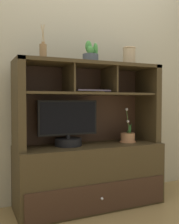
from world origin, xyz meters
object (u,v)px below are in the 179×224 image
(magazine_stack_left, at_px, (89,91))
(ceramic_vase, at_px, (129,56))
(potted_orchid, at_px, (128,137))
(tv_monitor, at_px, (68,128))
(media_console, at_px, (89,161))
(diffuser_bottle, at_px, (43,51))
(potted_succulent, at_px, (91,56))

(magazine_stack_left, height_order, ceramic_vase, ceramic_vase)
(magazine_stack_left, bearing_deg, potted_orchid, -2.74)
(tv_monitor, distance_m, ceramic_vase, 0.92)
(media_console, height_order, diffuser_bottle, diffuser_bottle)
(potted_orchid, bearing_deg, tv_monitor, 176.77)
(tv_monitor, relative_size, potted_orchid, 1.64)
(magazine_stack_left, relative_size, diffuser_bottle, 1.13)
(tv_monitor, xyz_separation_m, potted_orchid, (0.59, -0.03, -0.12))
(media_console, distance_m, potted_succulent, 0.95)
(media_console, xyz_separation_m, magazine_stack_left, (-0.01, -0.01, 0.63))
(media_console, xyz_separation_m, diffuser_bottle, (-0.43, -0.03, 0.95))
(tv_monitor, xyz_separation_m, diffuser_bottle, (-0.23, -0.04, 0.64))
(ceramic_vase, bearing_deg, media_console, -178.30)
(ceramic_vase, bearing_deg, potted_orchid, -132.96)
(media_console, height_order, tv_monitor, media_console)
(tv_monitor, bearing_deg, media_console, -2.50)
(potted_orchid, xyz_separation_m, ceramic_vase, (0.04, 0.04, 0.78))
(potted_succulent, bearing_deg, potted_orchid, 0.39)
(ceramic_vase, bearing_deg, diffuser_bottle, -176.99)
(tv_monitor, relative_size, potted_succulent, 2.71)
(potted_orchid, distance_m, magazine_stack_left, 0.59)
(media_console, relative_size, potted_succulent, 6.63)
(magazine_stack_left, relative_size, ceramic_vase, 1.79)
(media_console, height_order, ceramic_vase, ceramic_vase)
(tv_monitor, bearing_deg, diffuser_bottle, -169.85)
(tv_monitor, bearing_deg, potted_succulent, -10.13)
(media_console, height_order, potted_orchid, media_console)
(tv_monitor, xyz_separation_m, magazine_stack_left, (0.19, -0.01, 0.32))
(media_console, xyz_separation_m, tv_monitor, (-0.20, 0.01, 0.31))
(potted_succulent, height_order, ceramic_vase, potted_succulent)
(magazine_stack_left, bearing_deg, media_console, 38.43)
(magazine_stack_left, height_order, diffuser_bottle, diffuser_bottle)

